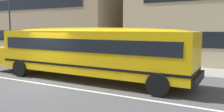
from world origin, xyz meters
TOP-DOWN VIEW (x-y plane):
  - ground_plane at (0.00, 0.00)m, footprint 400.00×400.00m
  - sidewalk_far at (0.00, 7.15)m, footprint 120.00×3.00m
  - lane_centreline at (0.00, 0.00)m, footprint 110.00×0.16m
  - school_bus at (1.53, 1.85)m, footprint 12.28×2.96m
  - street_lamp at (-10.26, 6.45)m, footprint 0.44×0.44m

SIDE VIEW (x-z plane):
  - ground_plane at x=0.00m, z-range 0.00..0.00m
  - lane_centreline at x=0.00m, z-range 0.00..0.01m
  - sidewalk_far at x=0.00m, z-range 0.00..0.01m
  - school_bus at x=1.53m, z-range 0.26..3.00m
  - street_lamp at x=-10.26m, z-range 0.91..7.71m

